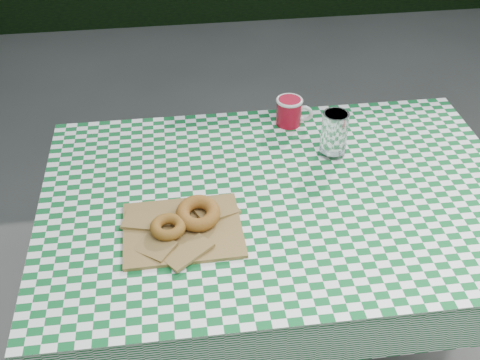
# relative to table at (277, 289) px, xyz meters

# --- Properties ---
(ground) EXTENTS (60.00, 60.00, 0.00)m
(ground) POSITION_rel_table_xyz_m (0.18, 0.10, -0.38)
(ground) COLOR #4B4B46
(ground) RESTS_ON ground
(table) EXTENTS (1.28, 0.86, 0.75)m
(table) POSITION_rel_table_xyz_m (0.00, 0.00, 0.00)
(table) COLOR brown
(table) RESTS_ON ground
(tablecloth) EXTENTS (1.30, 0.88, 0.01)m
(tablecloth) POSITION_rel_table_xyz_m (0.00, 0.00, 0.38)
(tablecloth) COLOR #0E5A26
(tablecloth) RESTS_ON table
(paper_bag) EXTENTS (0.30, 0.24, 0.02)m
(paper_bag) POSITION_rel_table_xyz_m (-0.27, -0.11, 0.39)
(paper_bag) COLOR olive
(paper_bag) RESTS_ON tablecloth
(bagel_front) EXTENTS (0.09, 0.09, 0.03)m
(bagel_front) POSITION_rel_table_xyz_m (-0.31, -0.12, 0.41)
(bagel_front) COLOR brown
(bagel_front) RESTS_ON paper_bag
(bagel_back) EXTENTS (0.13, 0.13, 0.04)m
(bagel_back) POSITION_rel_table_xyz_m (-0.23, -0.09, 0.41)
(bagel_back) COLOR #94641E
(bagel_back) RESTS_ON paper_bag
(coffee_mug) EXTENTS (0.20, 0.20, 0.09)m
(coffee_mug) POSITION_rel_table_xyz_m (0.09, 0.35, 0.43)
(coffee_mug) COLOR maroon
(coffee_mug) RESTS_ON tablecloth
(drinking_glass) EXTENTS (0.09, 0.09, 0.14)m
(drinking_glass) POSITION_rel_table_xyz_m (0.18, 0.17, 0.45)
(drinking_glass) COLOR white
(drinking_glass) RESTS_ON tablecloth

